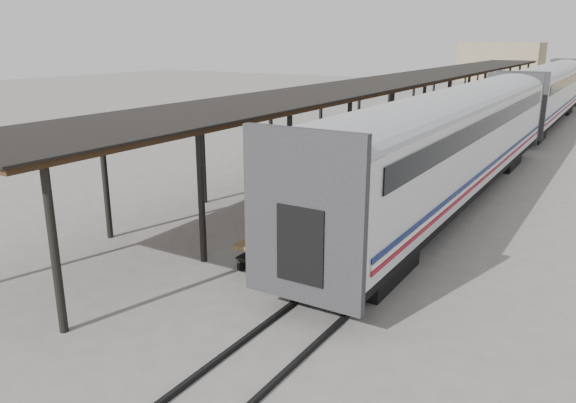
{
  "coord_description": "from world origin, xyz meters",
  "views": [
    {
      "loc": [
        9.11,
        -14.18,
        6.48
      ],
      "look_at": [
        0.49,
        -0.12,
        1.7
      ],
      "focal_mm": 35.0,
      "sensor_mm": 36.0,
      "label": 1
    }
  ],
  "objects_px": {
    "luggage_tug": "(421,134)",
    "baggage_cart": "(274,243)",
    "porter": "(268,216)",
    "pedestrian": "(389,137)"
  },
  "relations": [
    {
      "from": "pedestrian",
      "to": "luggage_tug",
      "type": "bearing_deg",
      "value": -87.93
    },
    {
      "from": "baggage_cart",
      "to": "luggage_tug",
      "type": "distance_m",
      "value": 22.43
    },
    {
      "from": "baggage_cart",
      "to": "pedestrian",
      "type": "relative_size",
      "value": 1.36
    },
    {
      "from": "pedestrian",
      "to": "baggage_cart",
      "type": "bearing_deg",
      "value": 112.4
    },
    {
      "from": "luggage_tug",
      "to": "porter",
      "type": "relative_size",
      "value": 0.8
    },
    {
      "from": "porter",
      "to": "pedestrian",
      "type": "distance_m",
      "value": 19.26
    },
    {
      "from": "porter",
      "to": "pedestrian",
      "type": "height_order",
      "value": "porter"
    },
    {
      "from": "luggage_tug",
      "to": "baggage_cart",
      "type": "bearing_deg",
      "value": -75.42
    },
    {
      "from": "baggage_cart",
      "to": "pedestrian",
      "type": "bearing_deg",
      "value": 100.56
    },
    {
      "from": "baggage_cart",
      "to": "porter",
      "type": "relative_size",
      "value": 1.39
    }
  ]
}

